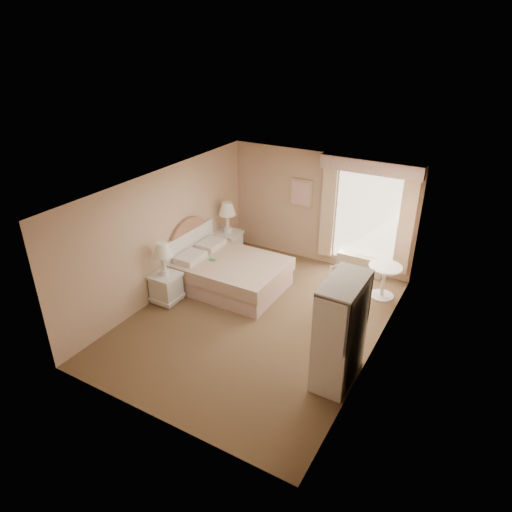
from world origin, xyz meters
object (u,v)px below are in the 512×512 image
Objects in this scene: nightstand_near at (165,280)px; nightstand_far at (228,237)px; bed at (227,272)px; round_table at (384,276)px; armoire at (340,339)px; cafe_chair at (338,285)px.

nightstand_near is 2.21m from nightstand_far.
bed is 1.59× the size of nightstand_far.
nightstand_far is at bearing -179.01° from round_table.
armoire is (0.06, -2.67, 0.25)m from round_table.
nightstand_far is 1.45× the size of cafe_chair.
nightstand_far is (-0.00, 2.20, 0.03)m from nightstand_near.
round_table is (2.87, 1.20, 0.11)m from bed.
cafe_chair is 1.90m from armoire.
bed is at bearing -57.73° from nightstand_far.
cafe_chair is at bearing 7.65° from bed.
nightstand_near is 3.68m from armoire.
round_table is 0.74× the size of cafe_chair.
round_table is at bearing 22.66° from bed.
cafe_chair is (-0.61, -0.90, 0.08)m from round_table.
round_table is at bearing 0.99° from nightstand_far.
nightstand_near is at bearing 173.77° from armoire.
nightstand_near reaches higher than round_table.
cafe_chair is at bearing 110.91° from armoire.
cafe_chair is (2.98, 1.37, 0.06)m from nightstand_near.
round_table is (3.59, 2.27, -0.01)m from nightstand_near.
nightstand_far is at bearing 149.59° from cafe_chair.
nightstand_far is 4.49m from armoire.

